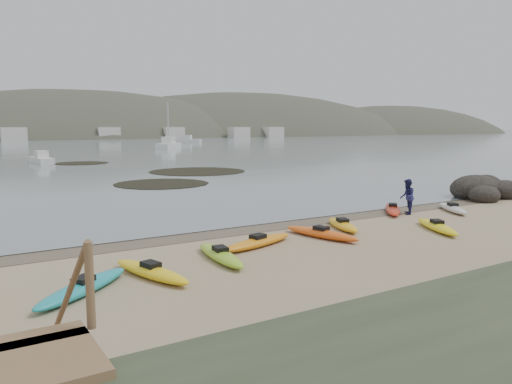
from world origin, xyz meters
TOP-DOWN VIEW (x-y plane):
  - ground at (0.00, 0.00)m, footprint 600.00×600.00m
  - wet_sand at (0.00, -0.30)m, footprint 60.00×60.00m
  - kayaks at (-0.43, -3.70)m, footprint 23.43×7.77m
  - person_east at (7.88, -1.58)m, footprint 1.09×1.08m
  - rock_cluster at (16.69, 0.04)m, footprint 5.19×3.80m
  - kelp_mats at (5.49, 26.37)m, footprint 14.91×31.41m
  - moored_boats at (-2.40, 77.60)m, footprint 92.45×64.80m
  - far_hills at (39.38, 193.97)m, footprint 550.00×135.00m
  - far_town at (6.00, 145.00)m, footprint 199.00×5.00m

SIDE VIEW (x-z plane):
  - far_hills at x=39.38m, z-range -55.93..24.07m
  - ground at x=0.00m, z-range 0.00..0.00m
  - wet_sand at x=0.00m, z-range 0.00..0.00m
  - kelp_mats at x=5.49m, z-range 0.01..0.05m
  - kayaks at x=-0.43m, z-range 0.00..0.34m
  - rock_cluster at x=16.69m, z-range -0.62..1.08m
  - moored_boats at x=-2.40m, z-range -0.08..1.25m
  - person_east at x=7.88m, z-range 0.00..1.77m
  - far_town at x=6.00m, z-range 0.00..4.00m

